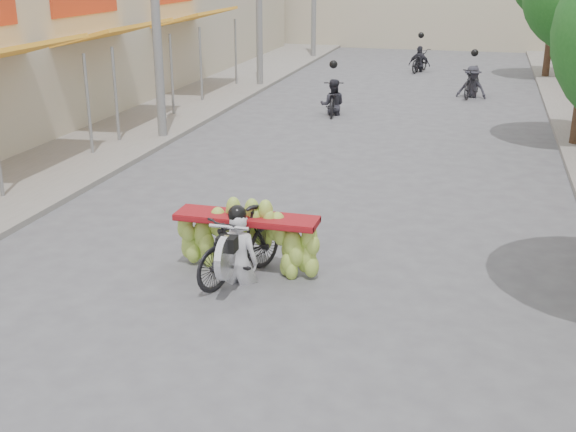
# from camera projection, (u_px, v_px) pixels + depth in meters

# --- Properties ---
(ground) EXTENTS (120.00, 120.00, 0.00)m
(ground) POSITION_uv_depth(u_px,v_px,m) (159.00, 432.00, 7.53)
(ground) COLOR #55555A
(ground) RESTS_ON ground
(sidewalk_left) EXTENTS (4.00, 60.00, 0.12)m
(sidewalk_left) POSITION_uv_depth(u_px,v_px,m) (156.00, 113.00, 22.87)
(sidewalk_left) COLOR gray
(sidewalk_left) RESTS_ON ground
(banana_motorbike) EXTENTS (2.24, 1.97, 2.05)m
(banana_motorbike) POSITION_uv_depth(u_px,v_px,m) (242.00, 235.00, 11.00)
(banana_motorbike) COLOR black
(banana_motorbike) RESTS_ON ground
(bg_motorbike_a) EXTENTS (0.88, 1.76, 1.95)m
(bg_motorbike_a) POSITION_uv_depth(u_px,v_px,m) (333.00, 91.00, 22.73)
(bg_motorbike_a) COLOR black
(bg_motorbike_a) RESTS_ON ground
(bg_motorbike_b) EXTENTS (1.16, 1.95, 1.95)m
(bg_motorbike_b) POSITION_uv_depth(u_px,v_px,m) (473.00, 75.00, 25.48)
(bg_motorbike_b) COLOR black
(bg_motorbike_b) RESTS_ON ground
(bg_motorbike_c) EXTENTS (1.07, 1.81, 1.95)m
(bg_motorbike_c) POSITION_uv_depth(u_px,v_px,m) (420.00, 54.00, 31.42)
(bg_motorbike_c) COLOR black
(bg_motorbike_c) RESTS_ON ground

